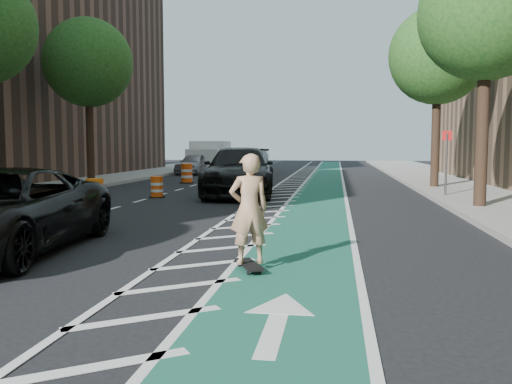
# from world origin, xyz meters

# --- Properties ---
(ground) EXTENTS (120.00, 120.00, 0.00)m
(ground) POSITION_xyz_m (0.00, 0.00, 0.00)
(ground) COLOR black
(ground) RESTS_ON ground
(bike_lane) EXTENTS (2.00, 90.00, 0.01)m
(bike_lane) POSITION_xyz_m (3.00, 10.00, 0.01)
(bike_lane) COLOR #18553E
(bike_lane) RESTS_ON ground
(buffer_strip) EXTENTS (1.40, 90.00, 0.01)m
(buffer_strip) POSITION_xyz_m (1.50, 10.00, 0.01)
(buffer_strip) COLOR silver
(buffer_strip) RESTS_ON ground
(curb_right) EXTENTS (0.12, 90.00, 0.16)m
(curb_right) POSITION_xyz_m (7.05, 10.00, 0.08)
(curb_right) COLOR gray
(curb_right) RESTS_ON ground
(curb_left) EXTENTS (0.12, 90.00, 0.16)m
(curb_left) POSITION_xyz_m (-7.05, 10.00, 0.08)
(curb_left) COLOR gray
(curb_left) RESTS_ON ground
(building_left_far) EXTENTS (14.00, 22.00, 18.00)m
(building_left_far) POSITION_xyz_m (-17.50, 24.00, 9.00)
(building_left_far) COLOR brown
(building_left_far) RESTS_ON ground
(tree_r_c) EXTENTS (4.20, 4.20, 7.90)m
(tree_r_c) POSITION_xyz_m (7.90, 8.00, 5.77)
(tree_r_c) COLOR #382619
(tree_r_c) RESTS_ON ground
(tree_r_d) EXTENTS (4.20, 4.20, 7.90)m
(tree_r_d) POSITION_xyz_m (7.90, 16.00, 5.77)
(tree_r_d) COLOR #382619
(tree_r_d) RESTS_ON ground
(tree_l_d) EXTENTS (4.20, 4.20, 7.90)m
(tree_l_d) POSITION_xyz_m (-7.90, 16.00, 5.77)
(tree_l_d) COLOR #382619
(tree_l_d) RESTS_ON ground
(sign_post) EXTENTS (0.35, 0.08, 2.47)m
(sign_post) POSITION_xyz_m (7.60, 12.00, 1.35)
(sign_post) COLOR #4C4C4C
(sign_post) RESTS_ON ground
(skateboard) EXTENTS (0.58, 0.91, 0.12)m
(skateboard) POSITION_xyz_m (2.30, -0.30, 0.10)
(skateboard) COLOR black
(skateboard) RESTS_ON ground
(skateboarder) EXTENTS (0.74, 0.63, 1.72)m
(skateboarder) POSITION_xyz_m (2.30, -0.30, 0.98)
(skateboarder) COLOR tan
(skateboarder) RESTS_ON skateboard
(suv_far) EXTENTS (3.29, 6.67, 1.86)m
(suv_far) POSITION_xyz_m (-0.09, 12.22, 0.93)
(suv_far) COLOR black
(suv_far) RESTS_ON ground
(car_silver) EXTENTS (2.02, 4.25, 1.40)m
(car_silver) POSITION_xyz_m (-5.79, 26.74, 0.70)
(car_silver) COLOR #AAABAF
(car_silver) RESTS_ON ground
(car_grey) EXTENTS (2.08, 5.19, 1.68)m
(car_grey) POSITION_xyz_m (-2.80, 32.25, 0.84)
(car_grey) COLOR #5A5B5F
(car_grey) RESTS_ON ground
(box_truck) EXTENTS (2.61, 5.46, 2.23)m
(box_truck) POSITION_xyz_m (-5.53, 29.94, 1.03)
(box_truck) COLOR white
(box_truck) RESTS_ON ground
(barrel_a) EXTENTS (0.68, 0.68, 0.92)m
(barrel_a) POSITION_xyz_m (-3.80, 7.31, 0.44)
(barrel_a) COLOR orange
(barrel_a) RESTS_ON ground
(barrel_b) EXTENTS (0.58, 0.58, 0.80)m
(barrel_b) POSITION_xyz_m (-3.01, 10.89, 0.38)
(barrel_b) COLOR #FD550D
(barrel_b) RESTS_ON ground
(barrel_c) EXTENTS (0.74, 0.74, 1.01)m
(barrel_c) POSITION_xyz_m (-4.00, 18.50, 0.48)
(barrel_c) COLOR #FD520D
(barrel_c) RESTS_ON ground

